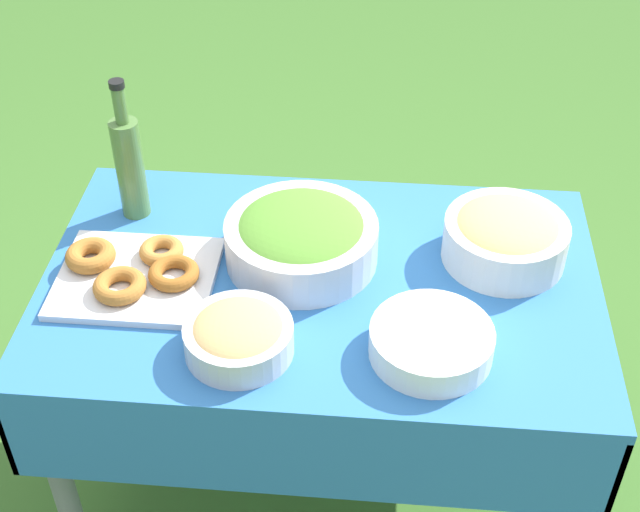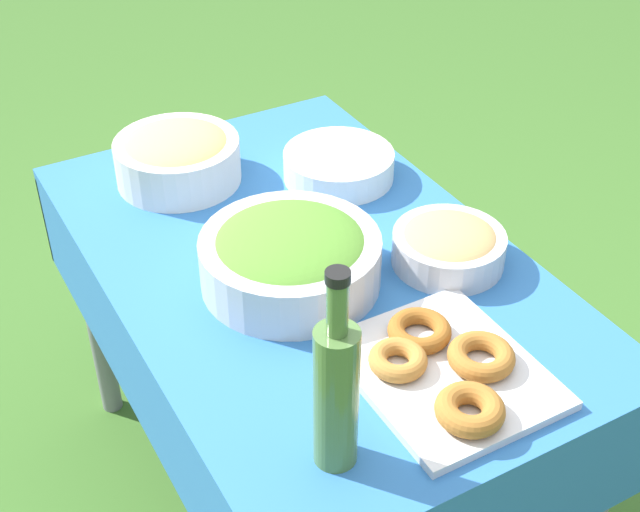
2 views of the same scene
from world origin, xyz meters
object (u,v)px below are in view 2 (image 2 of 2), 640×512
object	(u,v)px
donut_platter	(446,369)
bread_bowl	(449,245)
olive_oil_bottle	(336,391)
pasta_bowl	(177,156)
salad_bowl	(290,256)
plate_stack	(339,165)

from	to	relation	value
donut_platter	bread_bowl	xyz separation A→B (m)	(0.25, -0.18, 0.02)
donut_platter	olive_oil_bottle	world-z (taller)	olive_oil_bottle
pasta_bowl	donut_platter	size ratio (longest dim) A/B	0.79
salad_bowl	plate_stack	world-z (taller)	salad_bowl
salad_bowl	plate_stack	size ratio (longest dim) A/B	1.38
salad_bowl	olive_oil_bottle	world-z (taller)	olive_oil_bottle
pasta_bowl	plate_stack	distance (m)	0.34
salad_bowl	olive_oil_bottle	xyz separation A→B (m)	(-0.39, 0.13, 0.07)
plate_stack	pasta_bowl	bearing A→B (deg)	62.48
salad_bowl	donut_platter	size ratio (longest dim) A/B	0.98
olive_oil_bottle	bread_bowl	distance (m)	0.52
salad_bowl	plate_stack	distance (m)	0.38
pasta_bowl	olive_oil_bottle	xyz separation A→B (m)	(-0.82, 0.09, 0.07)
salad_bowl	bread_bowl	xyz separation A→B (m)	(-0.09, -0.28, -0.02)
plate_stack	bread_bowl	bearing A→B (deg)	-176.27
plate_stack	bread_bowl	world-z (taller)	bread_bowl
plate_stack	salad_bowl	bearing A→B (deg)	136.51
salad_bowl	pasta_bowl	size ratio (longest dim) A/B	1.24
bread_bowl	pasta_bowl	bearing A→B (deg)	31.99
salad_bowl	donut_platter	world-z (taller)	salad_bowl
olive_oil_bottle	plate_stack	bearing A→B (deg)	-30.58
bread_bowl	salad_bowl	bearing A→B (deg)	72.38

